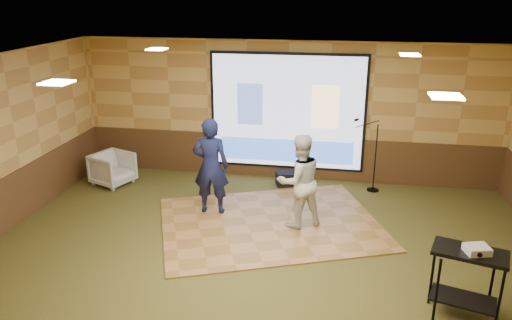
% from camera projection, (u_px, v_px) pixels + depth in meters
% --- Properties ---
extents(ground, '(9.00, 9.00, 0.00)m').
position_uv_depth(ground, '(260.00, 256.00, 7.91)').
color(ground, '#333D1B').
rests_on(ground, ground).
extents(room_shell, '(9.04, 7.04, 3.02)m').
position_uv_depth(room_shell, '(261.00, 129.00, 7.22)').
color(room_shell, tan).
rests_on(room_shell, ground).
extents(wainscot_back, '(9.00, 0.04, 0.95)m').
position_uv_depth(wainscot_back, '(286.00, 157.00, 10.99)').
color(wainscot_back, '#53351B').
rests_on(wainscot_back, ground).
extents(wainscot_left, '(0.04, 7.00, 0.95)m').
position_uv_depth(wainscot_left, '(1.00, 208.00, 8.49)').
color(wainscot_left, '#53351B').
rests_on(wainscot_left, ground).
extents(projector_screen, '(3.32, 0.06, 2.52)m').
position_uv_depth(projector_screen, '(287.00, 113.00, 10.62)').
color(projector_screen, black).
rests_on(projector_screen, room_shell).
extents(downlight_nw, '(0.32, 0.32, 0.02)m').
position_uv_depth(downlight_nw, '(157.00, 49.00, 8.96)').
color(downlight_nw, '#FFEABF').
rests_on(downlight_nw, room_shell).
extents(downlight_ne, '(0.32, 0.32, 0.02)m').
position_uv_depth(downlight_ne, '(410.00, 55.00, 8.24)').
color(downlight_ne, '#FFEABF').
rests_on(downlight_ne, room_shell).
extents(downlight_sw, '(0.32, 0.32, 0.02)m').
position_uv_depth(downlight_sw, '(57.00, 83.00, 5.89)').
color(downlight_sw, '#FFEABF').
rests_on(downlight_sw, room_shell).
extents(downlight_se, '(0.32, 0.32, 0.02)m').
position_uv_depth(downlight_se, '(446.00, 96.00, 5.18)').
color(downlight_se, '#FFEABF').
rests_on(downlight_se, room_shell).
extents(dance_floor, '(4.61, 4.10, 0.03)m').
position_uv_depth(dance_floor, '(270.00, 223.00, 8.96)').
color(dance_floor, '#A4703C').
rests_on(dance_floor, ground).
extents(player_left, '(0.68, 0.47, 1.81)m').
position_uv_depth(player_left, '(211.00, 166.00, 9.11)').
color(player_left, '#151A42').
rests_on(player_left, dance_floor).
extents(player_right, '(1.02, 0.95, 1.67)m').
position_uv_depth(player_right, '(299.00, 181.00, 8.60)').
color(player_right, beige).
rests_on(player_right, dance_floor).
extents(av_table, '(0.89, 0.47, 0.94)m').
position_uv_depth(av_table, '(467.00, 271.00, 6.29)').
color(av_table, black).
rests_on(av_table, ground).
extents(projector, '(0.33, 0.30, 0.09)m').
position_uv_depth(projector, '(477.00, 250.00, 6.13)').
color(projector, silver).
rests_on(projector, av_table).
extents(mic_stand, '(0.60, 0.25, 1.54)m').
position_uv_depth(mic_stand, '(372.00, 168.00, 10.28)').
color(mic_stand, black).
rests_on(mic_stand, ground).
extents(banquet_chair, '(0.98, 0.97, 0.69)m').
position_uv_depth(banquet_chair, '(113.00, 169.00, 10.65)').
color(banquet_chair, gray).
rests_on(banquet_chair, ground).
extents(duffel_bag, '(0.54, 0.43, 0.29)m').
position_uv_depth(duffel_bag, '(287.00, 179.00, 10.67)').
color(duffel_bag, black).
rests_on(duffel_bag, ground).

